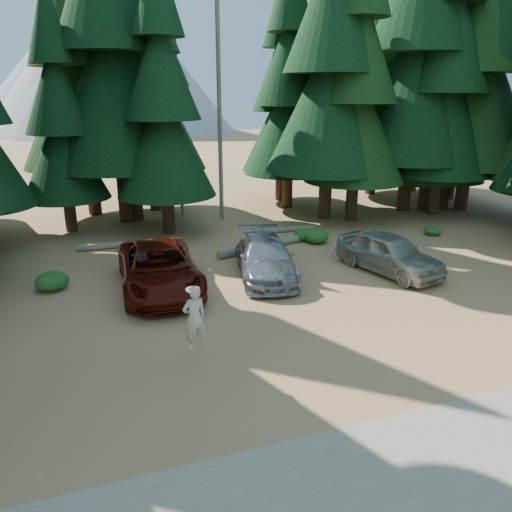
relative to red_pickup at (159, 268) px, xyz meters
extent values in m
plane|color=#9D7E42|center=(4.33, -4.75, -0.84)|extent=(160.00, 160.00, 0.00)
cube|color=gray|center=(4.33, -11.25, -0.83)|extent=(26.00, 3.50, 0.01)
cylinder|color=#6D6757|center=(5.13, 9.75, 5.16)|extent=(0.24, 0.24, 12.00)
cylinder|color=#6D6757|center=(3.13, 11.25, 4.16)|extent=(0.20, 0.20, 10.00)
cone|color=gray|center=(4.33, 80.25, 13.16)|extent=(44.00, 44.00, 28.00)
cone|color=gray|center=(-3.67, 90.25, 9.16)|extent=(36.00, 36.00, 20.00)
imported|color=#550F07|center=(0.00, 0.00, 0.00)|extent=(3.03, 6.14, 1.67)
imported|color=#93959A|center=(4.22, 0.02, -0.08)|extent=(3.18, 5.53, 1.51)
imported|color=#AEAA9B|center=(9.12, -1.23, -0.02)|extent=(3.07, 5.10, 1.62)
imported|color=beige|center=(0.03, -5.87, 0.60)|extent=(0.72, 0.54, 1.79)
cylinder|color=white|center=(0.03, -5.82, 1.39)|extent=(0.36, 0.36, 0.04)
cylinder|color=#6D6757|center=(-0.76, 5.75, -0.68)|extent=(4.36, 0.56, 0.31)
cylinder|color=#6D6757|center=(7.39, 5.75, -0.70)|extent=(3.35, 0.40, 0.28)
cylinder|color=#6D6757|center=(5.64, 3.39, -0.66)|extent=(5.43, 1.92, 0.36)
ellipsoid|color=#2C5D1C|center=(-3.81, 1.29, -0.50)|extent=(1.22, 1.22, 0.67)
ellipsoid|color=#2C5D1C|center=(-0.72, 2.52, -0.57)|extent=(0.98, 0.98, 0.54)
ellipsoid|color=#2C5D1C|center=(4.58, 2.09, -0.50)|extent=(1.23, 1.23, 0.67)
ellipsoid|color=#2C5D1C|center=(7.78, 4.03, -0.55)|extent=(1.03, 1.03, 0.57)
ellipsoid|color=#2C5D1C|center=(10.08, 2.12, -0.61)|extent=(0.83, 0.83, 0.46)
ellipsoid|color=#2C5D1C|center=(8.16, 3.47, -0.51)|extent=(1.19, 1.19, 0.65)
ellipsoid|color=#2C5D1C|center=(14.41, 2.74, -0.60)|extent=(0.85, 0.85, 0.47)
camera|label=1|loc=(-2.38, -17.59, 6.26)|focal=35.00mm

